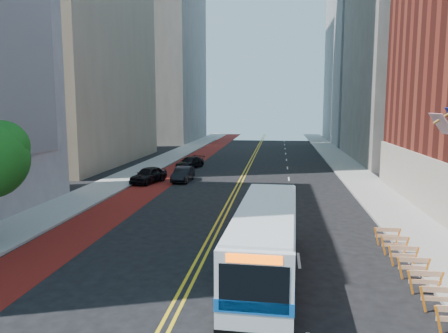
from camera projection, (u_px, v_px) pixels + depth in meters
ground at (173, 312)px, 16.00m from camera, size 160.00×160.00×0.00m
sidewalk_left at (131, 175)px, 46.96m from camera, size 4.00×140.00×0.15m
sidewalk_right at (361, 180)px, 43.97m from camera, size 4.00×140.00×0.15m
bus_lane_paint at (167, 176)px, 46.49m from camera, size 3.60×140.00×0.01m
center_line_inner at (241, 178)px, 45.50m from camera, size 0.14×140.00×0.01m
center_line_outer at (244, 178)px, 45.46m from camera, size 0.14×140.00×0.01m
lane_dashes at (287, 168)px, 52.74m from camera, size 0.14×98.20×0.01m
midrise_right_near at (428, 10)px, 57.52m from camera, size 18.00×26.00×40.00m
midrise_right_far at (385, 3)px, 85.83m from camera, size 20.00×28.00×55.00m
construction_barriers at (419, 272)px, 18.08m from camera, size 1.42×10.91×1.00m
transit_bus at (266, 240)px, 19.16m from camera, size 2.93×11.59×3.16m
car_a at (149, 175)px, 42.50m from camera, size 3.04×4.99×1.59m
car_b at (183, 174)px, 43.44m from camera, size 1.60×4.42×1.45m
car_c at (190, 163)px, 52.70m from camera, size 3.31×4.97×1.34m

